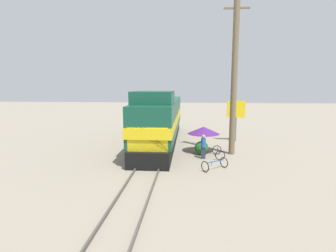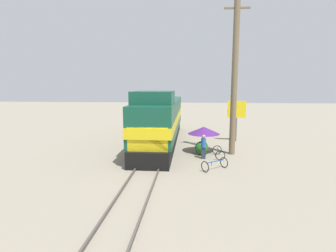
% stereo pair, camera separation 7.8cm
% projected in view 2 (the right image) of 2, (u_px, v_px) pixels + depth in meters
% --- Properties ---
extents(ground_plane, '(120.00, 120.00, 0.00)m').
position_uv_depth(ground_plane, '(156.00, 153.00, 20.03)').
color(ground_plane, gray).
extents(rail_near, '(0.08, 40.10, 0.15)m').
position_uv_depth(rail_near, '(147.00, 152.00, 20.08)').
color(rail_near, '#4C4742').
rests_on(rail_near, ground_plane).
extents(rail_far, '(0.08, 40.10, 0.15)m').
position_uv_depth(rail_far, '(165.00, 152.00, 19.96)').
color(rail_far, '#4C4742').
rests_on(rail_far, ground_plane).
extents(locomotive, '(2.98, 16.05, 4.72)m').
position_uv_depth(locomotive, '(161.00, 121.00, 22.97)').
color(locomotive, black).
rests_on(locomotive, ground_plane).
extents(utility_pole, '(1.80, 0.44, 11.86)m').
position_uv_depth(utility_pole, '(235.00, 73.00, 18.84)').
color(utility_pole, '#726047').
rests_on(utility_pole, ground_plane).
extents(vendor_umbrella, '(2.46, 2.46, 1.99)m').
position_uv_depth(vendor_umbrella, '(204.00, 130.00, 20.08)').
color(vendor_umbrella, '#4C4C4C').
rests_on(vendor_umbrella, ground_plane).
extents(billboard_sign, '(1.65, 0.12, 3.73)m').
position_uv_depth(billboard_sign, '(237.00, 112.00, 23.92)').
color(billboard_sign, '#595959').
rests_on(billboard_sign, ground_plane).
extents(shrub_cluster, '(1.01, 1.01, 1.01)m').
position_uv_depth(shrub_cluster, '(202.00, 148.00, 19.49)').
color(shrub_cluster, '#236028').
rests_on(shrub_cluster, ground_plane).
extents(person_bystander, '(0.34, 0.34, 1.72)m').
position_uv_depth(person_bystander, '(204.00, 146.00, 18.35)').
color(person_bystander, '#2D3347').
rests_on(person_bystander, ground_plane).
extents(bicycle, '(0.76, 1.61, 0.69)m').
position_uv_depth(bicycle, '(219.00, 152.00, 18.80)').
color(bicycle, black).
rests_on(bicycle, ground_plane).
extents(bicycle_spare, '(1.69, 1.54, 0.67)m').
position_uv_depth(bicycle_spare, '(215.00, 164.00, 15.98)').
color(bicycle_spare, black).
rests_on(bicycle_spare, ground_plane).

